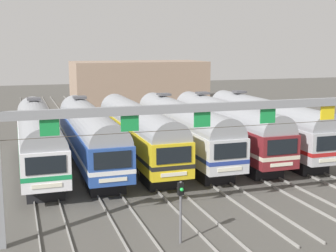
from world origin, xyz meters
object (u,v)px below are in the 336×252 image
at_px(commuter_train_maroon, 225,125).
at_px(commuter_train_stainless, 265,123).
at_px(commuter_train_white, 38,136).
at_px(commuter_train_silver, 183,128).
at_px(commuter_train_yellow, 137,130).
at_px(catenary_gantry, 236,123).
at_px(commuter_train_blue, 89,133).
at_px(yard_signal_mast, 181,200).

xyz_separation_m(commuter_train_maroon, commuter_train_stainless, (3.84, 0.00, 0.00)).
bearing_deg(commuter_train_white, commuter_train_silver, 0.00).
bearing_deg(commuter_train_stainless, commuter_train_yellow, -179.98).
xyz_separation_m(commuter_train_yellow, commuter_train_maroon, (7.69, 0.00, 0.00)).
relative_size(commuter_train_silver, catenary_gantry, 0.74).
xyz_separation_m(commuter_train_white, commuter_train_silver, (11.53, 0.00, 0.00)).
relative_size(commuter_train_blue, commuter_train_yellow, 1.00).
xyz_separation_m(commuter_train_stainless, yard_signal_mast, (-13.45, -15.62, -0.55)).
xyz_separation_m(catenary_gantry, yard_signal_mast, (-3.84, -2.12, -3.18)).
xyz_separation_m(commuter_train_blue, commuter_train_maroon, (11.53, 0.00, 0.00)).
bearing_deg(commuter_train_yellow, commuter_train_white, 179.97).
distance_m(commuter_train_yellow, commuter_train_silver, 3.84).
relative_size(commuter_train_blue, catenary_gantry, 0.74).
xyz_separation_m(commuter_train_white, commuter_train_yellow, (7.69, -0.00, -0.00)).
bearing_deg(commuter_train_blue, commuter_train_stainless, 0.00).
distance_m(commuter_train_blue, commuter_train_stainless, 15.37).
distance_m(commuter_train_silver, commuter_train_stainless, 7.69).
height_order(catenary_gantry, yard_signal_mast, catenary_gantry).
relative_size(commuter_train_blue, commuter_train_silver, 1.00).
relative_size(commuter_train_white, catenary_gantry, 0.74).
xyz_separation_m(commuter_train_white, commuter_train_maroon, (15.37, 0.00, 0.00)).
distance_m(commuter_train_white, commuter_train_silver, 11.53).
bearing_deg(commuter_train_yellow, catenary_gantry, -81.90).
relative_size(commuter_train_maroon, yard_signal_mast, 5.88).
distance_m(commuter_train_yellow, yard_signal_mast, 15.74).
distance_m(commuter_train_white, commuter_train_yellow, 7.69).
relative_size(commuter_train_yellow, yard_signal_mast, 5.88).
height_order(commuter_train_white, commuter_train_stainless, same).
bearing_deg(commuter_train_yellow, commuter_train_maroon, 0.03).
relative_size(commuter_train_white, commuter_train_stainless, 1.00).
distance_m(commuter_train_stainless, catenary_gantry, 16.78).
bearing_deg(catenary_gantry, commuter_train_silver, 81.90).
bearing_deg(yard_signal_mast, commuter_train_maroon, 58.40).
bearing_deg(commuter_train_silver, commuter_train_stainless, 0.00).
bearing_deg(commuter_train_maroon, commuter_train_silver, 180.00).
bearing_deg(commuter_train_white, catenary_gantry, -54.56).
height_order(commuter_train_blue, commuter_train_stainless, same).
bearing_deg(commuter_train_yellow, commuter_train_stainless, 0.02).
relative_size(commuter_train_silver, commuter_train_maroon, 1.00).
xyz_separation_m(commuter_train_blue, commuter_train_yellow, (3.84, -0.00, -0.00)).
relative_size(commuter_train_white, commuter_train_maroon, 1.00).
xyz_separation_m(commuter_train_silver, commuter_train_stainless, (7.69, 0.00, 0.00)).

